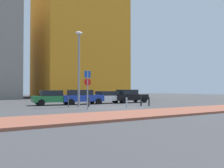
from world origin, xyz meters
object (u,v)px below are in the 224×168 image
object	(u,v)px
parked_car_black	(129,96)
parking_sign_post	(88,85)
traffic_bollard_edge	(88,102)
parked_car_green	(54,98)
street_lamp	(79,62)
traffic_bollard_mid	(149,102)
parked_car_blue	(82,97)
traffic_bollard_near	(127,103)
parked_car_white	(107,97)
parking_meter	(68,98)
traffic_bollard_far	(141,100)

from	to	relation	value
parked_car_black	parking_sign_post	distance (m)	10.71
parked_car_black	parking_sign_post	world-z (taller)	parking_sign_post
parked_car_black	traffic_bollard_edge	world-z (taller)	parked_car_black
parked_car_green	traffic_bollard_edge	distance (m)	4.65
parked_car_green	street_lamp	world-z (taller)	street_lamp
street_lamp	traffic_bollard_mid	size ratio (longest dim) A/B	8.25
parking_sign_post	street_lamp	bearing A→B (deg)	77.75
parked_car_blue	traffic_bollard_edge	size ratio (longest dim) A/B	5.11
parked_car_green	parked_car_black	world-z (taller)	parked_car_black
parked_car_green	traffic_bollard_mid	distance (m)	9.73
traffic_bollard_edge	parking_sign_post	bearing A→B (deg)	-117.31
parked_car_blue	traffic_bollard_near	size ratio (longest dim) A/B	5.14
parked_car_green	parking_sign_post	xyz separation A→B (m)	(0.53, -6.86, 1.20)
parked_car_white	parked_car_black	distance (m)	2.93
parked_car_blue	parked_car_white	xyz separation A→B (m)	(3.30, 0.14, -0.07)
parked_car_black	parking_meter	bearing A→B (deg)	-162.69
traffic_bollard_mid	traffic_bollard_edge	bearing A→B (deg)	160.28
parked_car_green	traffic_bollard_near	world-z (taller)	parked_car_green
traffic_bollard_mid	traffic_bollard_far	xyz separation A→B (m)	(-0.61, 0.47, 0.11)
parked_car_white	traffic_bollard_near	bearing A→B (deg)	-106.60
parked_car_blue	traffic_bollard_far	xyz separation A→B (m)	(3.90, -5.41, -0.27)
parked_car_white	traffic_bollard_mid	size ratio (longest dim) A/B	5.16
traffic_bollard_near	traffic_bollard_edge	xyz separation A→B (m)	(-2.34, 2.80, 0.00)
street_lamp	parked_car_black	bearing A→B (deg)	19.54
street_lamp	traffic_bollard_edge	xyz separation A→B (m)	(0.61, -0.82, -3.72)
parked_car_black	parking_meter	xyz separation A→B (m)	(-8.90, -2.77, 0.04)
traffic_bollard_edge	parked_car_white	bearing A→B (deg)	42.61
parked_car_green	parked_car_blue	distance (m)	2.97
traffic_bollard_near	traffic_bollard_mid	world-z (taller)	traffic_bollard_near
parked_car_blue	parking_meter	size ratio (longest dim) A/B	3.53
traffic_bollard_edge	traffic_bollard_mid	bearing A→B (deg)	-19.72
parking_sign_post	traffic_bollard_far	size ratio (longest dim) A/B	2.88
traffic_bollard_mid	parked_car_green	bearing A→B (deg)	140.07
parked_car_white	parking_sign_post	xyz separation A→B (m)	(-5.72, -6.64, 1.23)
parked_car_white	parking_sign_post	world-z (taller)	parking_sign_post
parked_car_blue	parking_sign_post	size ratio (longest dim) A/B	1.48
parked_car_green	parking_meter	world-z (taller)	parked_car_green
parked_car_white	street_lamp	world-z (taller)	street_lamp
parked_car_white	street_lamp	xyz separation A→B (m)	(-4.98, -3.20, 3.43)
parked_car_white	traffic_bollard_near	distance (m)	7.12
parking_meter	traffic_bollard_far	xyz separation A→B (m)	(6.59, -2.37, -0.31)
parked_car_green	traffic_bollard_mid	world-z (taller)	parked_car_green
parked_car_black	traffic_bollard_far	distance (m)	5.64
street_lamp	parked_car_white	bearing A→B (deg)	32.72
parked_car_green	traffic_bollard_near	distance (m)	8.21
parked_car_white	traffic_bollard_near	xyz separation A→B (m)	(-2.03, -6.82, -0.30)
parked_car_white	traffic_bollard_edge	size ratio (longest dim) A/B	4.90
traffic_bollard_far	parking_meter	bearing A→B (deg)	160.23
parking_sign_post	traffic_bollard_mid	size ratio (longest dim) A/B	3.63
parked_car_green	street_lamp	xyz separation A→B (m)	(1.27, -3.42, 3.40)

